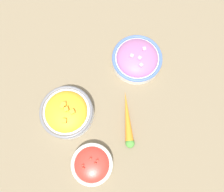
{
  "coord_description": "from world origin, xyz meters",
  "views": [
    {
      "loc": [
        -0.12,
        -0.15,
        0.79
      ],
      "look_at": [
        0.0,
        0.0,
        0.03
      ],
      "focal_mm": 35.0,
      "sensor_mm": 36.0,
      "label": 1
    }
  ],
  "objects_px": {
    "bowl_red_onion": "(137,59)",
    "bowl_squash": "(67,112)",
    "bowl_cherry_tomatoes": "(92,164)",
    "loose_carrot": "(128,120)"
  },
  "relations": [
    {
      "from": "bowl_squash",
      "to": "loose_carrot",
      "type": "xyz_separation_m",
      "value": [
        0.15,
        -0.15,
        -0.02
      ]
    },
    {
      "from": "bowl_red_onion",
      "to": "bowl_cherry_tomatoes",
      "type": "bearing_deg",
      "value": -151.43
    },
    {
      "from": "bowl_cherry_tomatoes",
      "to": "loose_carrot",
      "type": "bearing_deg",
      "value": 11.76
    },
    {
      "from": "bowl_cherry_tomatoes",
      "to": "loose_carrot",
      "type": "relative_size",
      "value": 0.79
    },
    {
      "from": "bowl_cherry_tomatoes",
      "to": "loose_carrot",
      "type": "distance_m",
      "value": 0.19
    },
    {
      "from": "bowl_squash",
      "to": "loose_carrot",
      "type": "bearing_deg",
      "value": -45.56
    },
    {
      "from": "bowl_cherry_tomatoes",
      "to": "bowl_red_onion",
      "type": "bearing_deg",
      "value": 28.57
    },
    {
      "from": "bowl_red_onion",
      "to": "bowl_squash",
      "type": "distance_m",
      "value": 0.32
    },
    {
      "from": "bowl_red_onion",
      "to": "bowl_squash",
      "type": "height_order",
      "value": "bowl_squash"
    },
    {
      "from": "bowl_squash",
      "to": "bowl_cherry_tomatoes",
      "type": "height_order",
      "value": "bowl_squash"
    }
  ]
}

